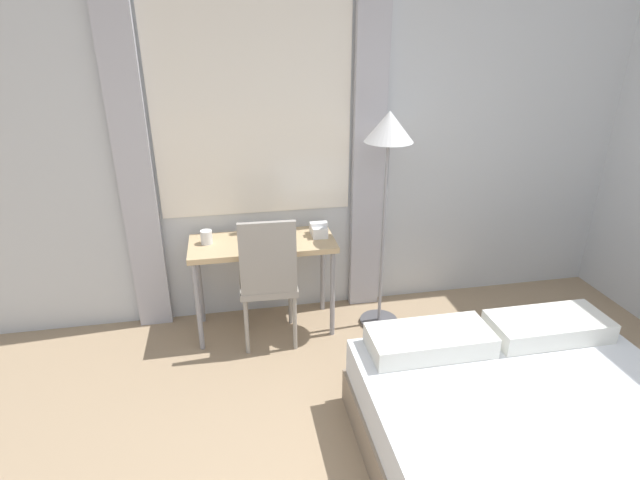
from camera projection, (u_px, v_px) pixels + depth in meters
name	position (u px, v px, depth m)	size (l,w,h in m)	color
wall_back_with_window	(322.00, 143.00, 3.70)	(5.75, 0.13, 2.70)	silver
desk	(263.00, 251.00, 3.61)	(1.04, 0.45, 0.73)	tan
desk_chair	(268.00, 276.00, 3.46)	(0.41, 0.41, 1.00)	gray
bed	(564.00, 475.00, 2.32)	(1.66, 1.99, 0.57)	gray
standing_lamp	(388.00, 152.00, 3.39)	(0.34, 0.34, 1.64)	#4C4C51
telephone	(319.00, 230.00, 3.67)	(0.13, 0.16, 0.10)	white
book	(261.00, 239.00, 3.58)	(0.28, 0.22, 0.02)	#4C4238
mug	(206.00, 237.00, 3.53)	(0.08, 0.08, 0.10)	white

